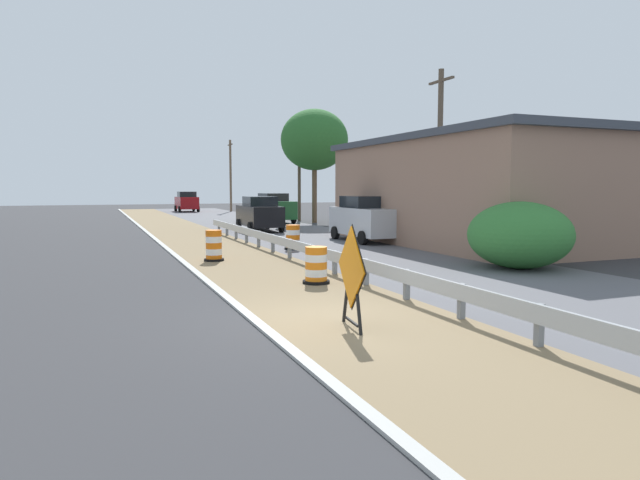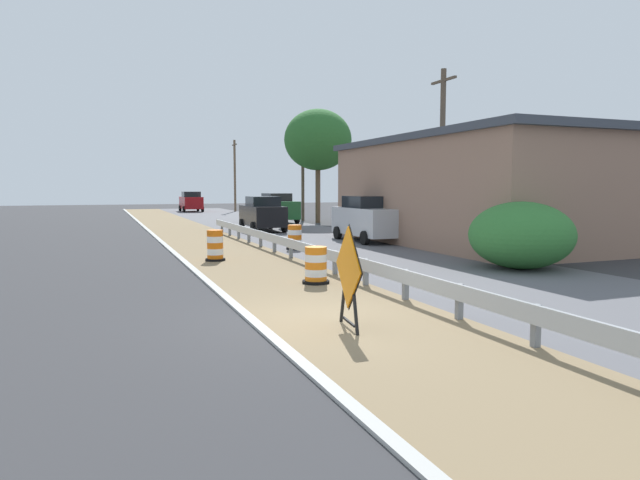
% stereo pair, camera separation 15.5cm
% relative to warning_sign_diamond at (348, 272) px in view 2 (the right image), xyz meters
% --- Properties ---
extents(ground_plane, '(160.00, 160.00, 0.00)m').
position_rel_warning_sign_diamond_xyz_m(ground_plane, '(-0.21, 0.75, -1.04)').
color(ground_plane, '#333335').
extents(median_dirt_strip, '(3.89, 120.00, 0.01)m').
position_rel_warning_sign_diamond_xyz_m(median_dirt_strip, '(0.54, 0.75, -1.04)').
color(median_dirt_strip, '#7F6B4C').
rests_on(median_dirt_strip, ground).
extents(far_lane_asphalt, '(7.30, 120.00, 0.00)m').
position_rel_warning_sign_diamond_xyz_m(far_lane_asphalt, '(6.14, 0.75, -1.04)').
color(far_lane_asphalt, '#56565B').
rests_on(far_lane_asphalt, ground).
extents(curb_near_edge, '(0.20, 120.00, 0.11)m').
position_rel_warning_sign_diamond_xyz_m(curb_near_edge, '(-1.51, 0.75, -1.04)').
color(curb_near_edge, '#ADADA8').
rests_on(curb_near_edge, ground).
extents(guardrail_median, '(0.18, 47.40, 0.71)m').
position_rel_warning_sign_diamond_xyz_m(guardrail_median, '(2.25, -0.15, -0.53)').
color(guardrail_median, '#ADB2B7').
rests_on(guardrail_median, ground).
extents(warning_sign_diamond, '(0.24, 1.57, 1.93)m').
position_rel_warning_sign_diamond_xyz_m(warning_sign_diamond, '(0.00, 0.00, 0.00)').
color(warning_sign_diamond, black).
rests_on(warning_sign_diamond, ground).
extents(traffic_barrel_nearest, '(0.73, 0.73, 0.99)m').
position_rel_warning_sign_diamond_xyz_m(traffic_barrel_nearest, '(1.19, 4.70, -0.60)').
color(traffic_barrel_nearest, orange).
rests_on(traffic_barrel_nearest, ground).
extents(traffic_barrel_close, '(0.70, 0.70, 1.09)m').
position_rel_warning_sign_diamond_xyz_m(traffic_barrel_close, '(-0.43, 10.34, -0.55)').
color(traffic_barrel_close, orange).
rests_on(traffic_barrel_close, ground).
extents(traffic_barrel_mid, '(0.72, 0.72, 1.02)m').
position_rel_warning_sign_diamond_xyz_m(traffic_barrel_mid, '(3.36, 12.76, -0.58)').
color(traffic_barrel_mid, orange).
rests_on(traffic_barrel_mid, ground).
extents(car_lead_near_lane, '(2.14, 4.72, 2.05)m').
position_rel_warning_sign_diamond_xyz_m(car_lead_near_lane, '(4.84, 22.99, -0.02)').
color(car_lead_near_lane, black).
rests_on(car_lead_near_lane, ground).
extents(car_trailing_near_lane, '(2.18, 4.85, 2.15)m').
position_rel_warning_sign_diamond_xyz_m(car_trailing_near_lane, '(8.03, 30.24, 0.03)').
color(car_trailing_near_lane, '#195128').
rests_on(car_trailing_near_lane, ground).
extents(car_lead_far_lane, '(2.19, 4.17, 2.14)m').
position_rel_warning_sign_diamond_xyz_m(car_lead_far_lane, '(4.98, 51.56, 0.03)').
color(car_lead_far_lane, maroon).
rests_on(car_lead_far_lane, ground).
extents(car_mid_far_lane, '(2.05, 4.68, 2.16)m').
position_rel_warning_sign_diamond_xyz_m(car_mid_far_lane, '(7.77, 14.84, 0.04)').
color(car_mid_far_lane, silver).
rests_on(car_mid_far_lane, ground).
extents(roadside_shop_near, '(9.02, 14.50, 4.87)m').
position_rel_warning_sign_diamond_xyz_m(roadside_shop_near, '(12.46, 12.25, 1.40)').
color(roadside_shop_near, '#93705B').
rests_on(roadside_shop_near, ground).
extents(utility_pole_near, '(0.24, 1.80, 7.75)m').
position_rel_warning_sign_diamond_xyz_m(utility_pole_near, '(10.05, 12.09, 2.98)').
color(utility_pole_near, brown).
rests_on(utility_pole_near, ground).
extents(utility_pole_mid, '(0.24, 1.80, 7.49)m').
position_rel_warning_sign_diamond_xyz_m(utility_pole_mid, '(10.54, 31.66, 2.85)').
color(utility_pole_mid, brown).
rests_on(utility_pole_mid, ground).
extents(utility_pole_far, '(0.24, 1.80, 7.64)m').
position_rel_warning_sign_diamond_xyz_m(utility_pole_far, '(9.49, 50.28, 2.93)').
color(utility_pole_far, brown).
rests_on(utility_pole_far, ground).
extents(bush_roadside, '(3.27, 3.27, 2.13)m').
position_rel_warning_sign_diamond_xyz_m(bush_roadside, '(8.24, 4.89, 0.02)').
color(bush_roadside, '#337533').
rests_on(bush_roadside, ground).
extents(tree_roadside, '(4.89, 4.89, 8.22)m').
position_rel_warning_sign_diamond_xyz_m(tree_roadside, '(10.73, 28.94, 4.96)').
color(tree_roadside, brown).
rests_on(tree_roadside, ground).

